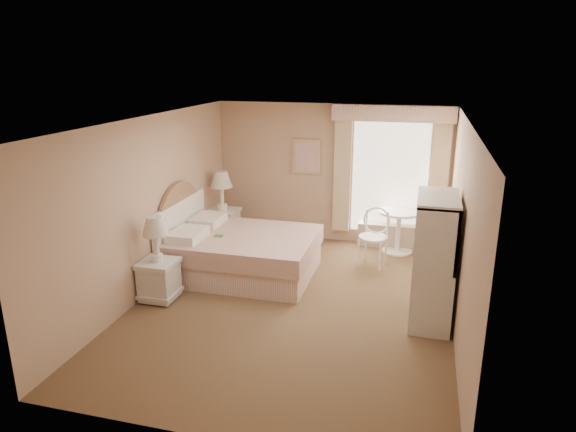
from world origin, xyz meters
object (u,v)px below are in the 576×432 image
(bed, at_px, (237,251))
(armoire, at_px, (433,270))
(nightstand_near, at_px, (158,269))
(nightstand_far, at_px, (223,217))
(round_table, at_px, (399,225))
(cafe_chair, at_px, (375,232))

(bed, relative_size, armoire, 1.32)
(nightstand_near, bearing_deg, nightstand_far, 90.00)
(nightstand_far, distance_m, round_table, 3.13)
(nightstand_near, distance_m, nightstand_far, 2.39)
(nightstand_far, xyz_separation_m, armoire, (3.65, -2.03, 0.19))
(cafe_chair, relative_size, armoire, 0.57)
(nightstand_near, distance_m, cafe_chair, 3.46)
(nightstand_far, bearing_deg, bed, -59.79)
(round_table, xyz_separation_m, armoire, (0.54, -2.38, 0.19))
(bed, relative_size, nightstand_far, 1.65)
(armoire, bearing_deg, nightstand_near, -174.27)
(nightstand_near, relative_size, round_table, 1.60)
(bed, distance_m, armoire, 3.05)
(nightstand_far, bearing_deg, cafe_chair, -6.44)
(nightstand_far, bearing_deg, armoire, -29.01)
(bed, relative_size, nightstand_near, 1.83)
(nightstand_near, xyz_separation_m, round_table, (3.11, 2.75, 0.05))
(nightstand_far, xyz_separation_m, round_table, (3.11, 0.36, -0.00))
(round_table, bearing_deg, cafe_chair, -117.64)
(bed, height_order, armoire, armoire)
(nightstand_near, relative_size, armoire, 0.72)
(armoire, bearing_deg, nightstand_far, 150.99)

